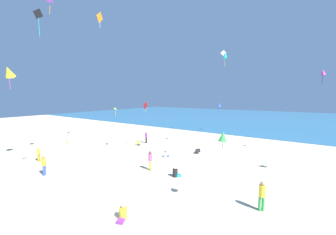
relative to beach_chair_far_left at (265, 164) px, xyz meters
name	(u,v)px	position (x,y,z in m)	size (l,w,h in m)	color
ground_plane	(183,154)	(-7.72, -0.78, -0.24)	(120.00, 120.00, 0.00)	beige
ocean_water	(254,117)	(-7.72, 42.15, -0.21)	(120.00, 60.00, 0.05)	teal
dune_mound	(88,141)	(-21.59, -2.69, -0.24)	(7.15, 5.00, 1.44)	beige
beach_chair_far_left	(265,164)	(0.00, 0.00, 0.00)	(0.63, 0.65, 0.54)	white
beach_chair_near_camera	(198,151)	(-6.53, 0.33, 0.04)	(0.77, 0.78, 0.56)	black
person_0	(262,194)	(0.63, -7.18, 0.70)	(0.45, 0.45, 1.62)	green
person_1	(150,159)	(-7.81, -6.10, 0.70)	(0.45, 0.45, 1.62)	yellow
person_2	(166,155)	(-8.70, -2.53, 0.01)	(0.55, 0.58, 0.66)	white
person_3	(39,153)	(-17.90, -10.22, 0.58)	(0.33, 0.33, 1.41)	orange
person_4	(146,136)	(-14.12, 0.84, 0.63)	(0.35, 0.35, 1.50)	black
person_5	(44,164)	(-13.99, -11.43, 0.66)	(0.43, 0.43, 1.55)	blue
person_6	(176,173)	(-5.42, -6.01, 0.07)	(0.72, 0.68, 0.82)	black
person_7	(123,214)	(-4.97, -11.77, 0.06)	(0.58, 0.73, 0.82)	yellow
person_8	(138,143)	(-14.26, -0.54, 0.01)	(0.61, 0.53, 0.68)	yellow
kite_orange	(100,18)	(-17.15, -3.42, 14.74)	(0.39, 1.12, 1.69)	orange
kite_lime	(116,108)	(-18.19, -0.62, 4.25)	(0.64, 0.67, 1.19)	#99DB33
kite_teal	(225,55)	(-4.74, 3.01, 10.26)	(0.76, 0.78, 1.48)	#1EADAD
kite_magenta	(323,72)	(3.85, 5.23, 8.10)	(0.62, 0.60, 1.39)	#DB3DA8
kite_green	(223,137)	(-1.14, -8.47, 3.82)	(0.62, 0.64, 0.98)	green
kite_black	(38,15)	(-11.00, -12.36, 10.55)	(0.23, 0.60, 1.58)	black
kite_red	(146,106)	(-12.44, -1.19, 4.81)	(0.96, 0.34, 1.28)	red
kite_yellow	(9,72)	(-18.37, -11.78, 7.91)	(1.29, 1.26, 2.03)	yellow
kite_blue	(220,105)	(-8.78, 13.93, 4.41)	(1.00, 0.93, 1.48)	blue
kite_white	(223,53)	(-7.46, 10.98, 12.29)	(0.83, 0.37, 1.73)	white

